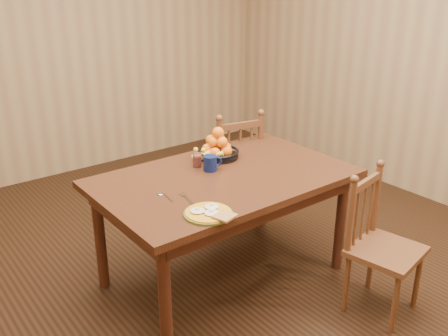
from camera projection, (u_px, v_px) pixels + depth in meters
room at (224, 82)px, 2.94m from camera, size 4.52×5.02×2.72m
dining_table at (224, 188)px, 3.19m from camera, size 1.60×1.00×0.75m
chair_far at (232, 170)px, 4.02m from camera, size 0.51×0.49×0.95m
chair_near at (381, 246)px, 2.98m from camera, size 0.46×0.45×0.88m
breakfast_plate at (209, 213)px, 2.65m from camera, size 0.26×0.30×0.04m
fork at (187, 198)px, 2.84m from camera, size 0.05×0.18×0.00m
spoon at (163, 195)px, 2.88m from camera, size 0.04×0.16×0.01m
coffee_mug at (211, 163)px, 3.22m from camera, size 0.13×0.09×0.10m
juice_glass at (197, 160)px, 3.29m from camera, size 0.06×0.06×0.09m
fruit_bowl at (217, 148)px, 3.44m from camera, size 0.32×0.29×0.22m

